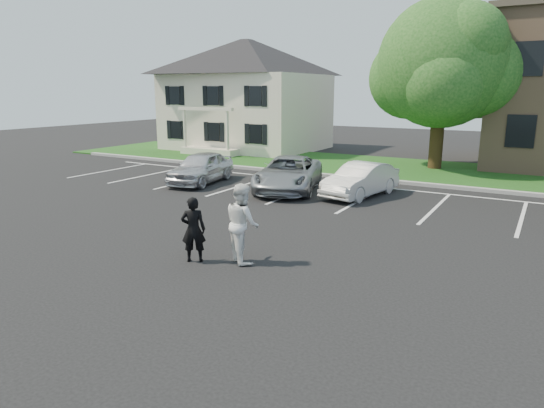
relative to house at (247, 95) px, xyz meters
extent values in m
plane|color=black|center=(13.00, -19.97, -3.83)|extent=(90.00, 90.00, 0.00)
cube|color=gray|center=(13.00, -7.97, -3.75)|extent=(40.00, 0.30, 0.15)
cube|color=#1B3F12|center=(13.00, -3.97, -3.79)|extent=(44.00, 8.00, 0.08)
cube|color=silver|center=(-1.00, -11.97, -3.82)|extent=(0.12, 5.20, 0.01)
cube|color=silver|center=(1.80, -11.97, -3.82)|extent=(0.12, 5.20, 0.01)
cube|color=silver|center=(4.60, -11.97, -3.82)|extent=(0.12, 5.20, 0.01)
cube|color=silver|center=(7.40, -11.97, -3.82)|extent=(0.12, 5.20, 0.01)
cube|color=silver|center=(10.20, -11.97, -3.82)|extent=(0.12, 5.20, 0.01)
cube|color=silver|center=(13.00, -11.97, -3.82)|extent=(0.12, 5.20, 0.01)
cube|color=silver|center=(15.80, -11.97, -3.82)|extent=(0.12, 5.20, 0.01)
cube|color=silver|center=(18.60, -11.97, -3.82)|extent=(0.12, 5.20, 0.01)
cube|color=silver|center=(14.40, -9.27, -3.82)|extent=(34.00, 0.12, 0.01)
cube|color=beige|center=(0.00, 0.03, -1.23)|extent=(10.00, 8.00, 5.20)
pyramid|color=black|center=(0.00, 0.03, 2.57)|extent=(10.30, 8.24, 2.40)
cube|color=beige|center=(0.00, -4.27, -3.58)|extent=(4.00, 1.60, 0.50)
cylinder|color=beige|center=(-1.70, -4.87, -2.48)|extent=(0.18, 0.18, 2.70)
cylinder|color=beige|center=(1.70, -4.87, -2.48)|extent=(0.18, 0.18, 2.70)
cube|color=beige|center=(0.00, -4.87, -0.83)|extent=(4.20, 0.25, 0.20)
cube|color=black|center=(0.00, -3.99, -2.33)|extent=(0.90, 0.06, 1.20)
cube|color=black|center=(0.00, -3.99, -0.03)|extent=(0.90, 0.06, 1.20)
cube|color=black|center=(-0.65, -3.99, -2.33)|extent=(0.32, 0.05, 1.25)
cube|color=black|center=(0.65, -3.99, -2.33)|extent=(0.32, 0.05, 1.25)
cube|color=black|center=(17.80, -3.00, -1.63)|extent=(1.30, 0.06, 1.60)
cube|color=black|center=(17.80, -3.00, 1.77)|extent=(1.30, 0.06, 1.60)
cylinder|color=black|center=(13.86, -2.98, -2.23)|extent=(0.70, 0.70, 3.20)
sphere|color=#144A15|center=(13.86, -2.98, 1.67)|extent=(6.60, 6.60, 6.60)
sphere|color=#144A15|center=(15.46, -2.28, 1.17)|extent=(4.60, 4.60, 4.60)
sphere|color=#144A15|center=(12.16, -2.58, 0.97)|extent=(4.40, 4.40, 4.40)
sphere|color=#144A15|center=(14.26, -4.48, 0.77)|extent=(4.00, 4.00, 4.00)
sphere|color=#144A15|center=(13.26, -1.38, 1.97)|extent=(4.20, 4.20, 4.20)
sphere|color=#144A15|center=(15.06, -3.88, 2.57)|extent=(3.80, 3.80, 3.80)
imported|color=black|center=(11.78, -20.73, -3.01)|extent=(0.72, 0.65, 1.64)
imported|color=white|center=(12.82, -20.11, -2.85)|extent=(1.21, 1.17, 1.97)
imported|color=silver|center=(5.42, -12.31, -3.12)|extent=(2.38, 4.41, 1.43)
imported|color=#9A9DA1|center=(9.66, -11.78, -3.12)|extent=(3.77, 5.58, 1.42)
imported|color=silver|center=(12.72, -11.38, -3.17)|extent=(2.12, 4.19, 1.32)
camera|label=1|loc=(19.16, -29.67, 0.33)|focal=32.00mm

